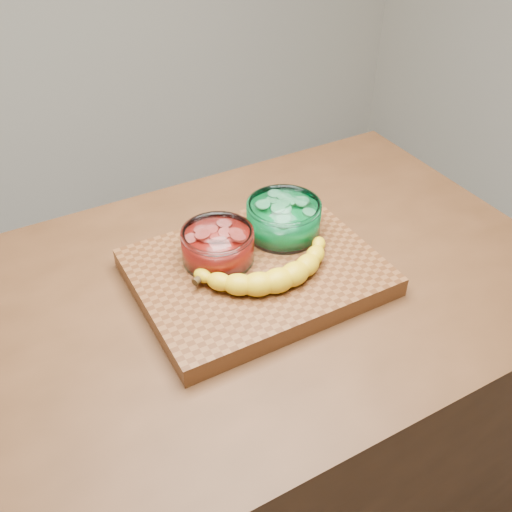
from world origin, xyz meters
TOP-DOWN VIEW (x-y plane):
  - ground at (0.00, 0.00)m, footprint 3.50×3.50m
  - counter at (0.00, 0.00)m, footprint 1.20×0.80m
  - cutting_board at (0.00, 0.00)m, footprint 0.45×0.35m
  - bowl_red at (-0.06, 0.05)m, footprint 0.14×0.14m
  - bowl_green at (0.10, 0.06)m, footprint 0.15×0.15m
  - banana at (0.01, -0.04)m, footprint 0.30×0.14m

SIDE VIEW (x-z plane):
  - ground at x=0.00m, z-range 0.00..0.00m
  - counter at x=0.00m, z-range 0.00..0.90m
  - cutting_board at x=0.00m, z-range 0.90..0.94m
  - banana at x=0.01m, z-range 0.94..0.98m
  - bowl_red at x=-0.06m, z-range 0.94..1.00m
  - bowl_green at x=0.10m, z-range 0.94..1.01m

